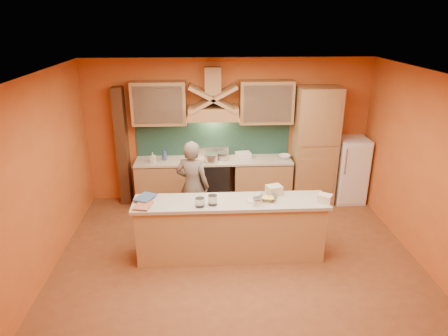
{
  "coord_description": "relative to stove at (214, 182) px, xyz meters",
  "views": [
    {
      "loc": [
        -0.47,
        -5.04,
        3.52
      ],
      "look_at": [
        -0.17,
        0.9,
        1.24
      ],
      "focal_mm": 32.0,
      "sensor_mm": 36.0,
      "label": 1
    }
  ],
  "objects": [
    {
      "name": "floor",
      "position": [
        0.3,
        -2.2,
        -0.45
      ],
      "size": [
        5.5,
        5.0,
        0.01
      ],
      "primitive_type": "cube",
      "color": "brown",
      "rests_on": "ground"
    },
    {
      "name": "ceiling",
      "position": [
        0.3,
        -2.2,
        2.35
      ],
      "size": [
        5.5,
        5.0,
        0.01
      ],
      "primitive_type": "cube",
      "color": "white",
      "rests_on": "wall_back"
    },
    {
      "name": "wall_back",
      "position": [
        0.3,
        0.3,
        0.95
      ],
      "size": [
        5.5,
        0.02,
        2.8
      ],
      "primitive_type": "cube",
      "color": "#C65F26",
      "rests_on": "floor"
    },
    {
      "name": "wall_front",
      "position": [
        0.3,
        -4.7,
        0.95
      ],
      "size": [
        5.5,
        0.02,
        2.8
      ],
      "primitive_type": "cube",
      "color": "#C65F26",
      "rests_on": "floor"
    },
    {
      "name": "wall_left",
      "position": [
        -2.45,
        -2.2,
        0.95
      ],
      "size": [
        0.02,
        5.0,
        2.8
      ],
      "primitive_type": "cube",
      "color": "#C65F26",
      "rests_on": "floor"
    },
    {
      "name": "wall_right",
      "position": [
        3.05,
        -2.2,
        0.95
      ],
      "size": [
        0.02,
        5.0,
        2.8
      ],
      "primitive_type": "cube",
      "color": "#C65F26",
      "rests_on": "floor"
    },
    {
      "name": "base_cabinet_left",
      "position": [
        -0.95,
        0.0,
        -0.02
      ],
      "size": [
        1.1,
        0.6,
        0.86
      ],
      "primitive_type": "cube",
      "color": "#A6794C",
      "rests_on": "floor"
    },
    {
      "name": "base_cabinet_right",
      "position": [
        0.95,
        0.0,
        -0.02
      ],
      "size": [
        1.1,
        0.6,
        0.86
      ],
      "primitive_type": "cube",
      "color": "#A6794C",
      "rests_on": "floor"
    },
    {
      "name": "counter_top",
      "position": [
        -0.0,
        0.0,
        0.45
      ],
      "size": [
        3.0,
        0.62,
        0.04
      ],
      "primitive_type": "cube",
      "color": "#B7AD9A",
      "rests_on": "base_cabinet_left"
    },
    {
      "name": "stove",
      "position": [
        0.0,
        0.0,
        0.0
      ],
      "size": [
        0.6,
        0.58,
        0.9
      ],
      "primitive_type": "cube",
      "color": "black",
      "rests_on": "floor"
    },
    {
      "name": "backsplash",
      "position": [
        -0.0,
        0.28,
        0.8
      ],
      "size": [
        3.0,
        0.03,
        0.7
      ],
      "primitive_type": "cube",
      "color": "#193831",
      "rests_on": "wall_back"
    },
    {
      "name": "range_hood",
      "position": [
        0.0,
        0.05,
        1.37
      ],
      "size": [
        0.92,
        0.5,
        0.24
      ],
      "primitive_type": "cube",
      "color": "#A6794C",
      "rests_on": "wall_back"
    },
    {
      "name": "hood_chimney",
      "position": [
        0.0,
        0.15,
        1.95
      ],
      "size": [
        0.3,
        0.3,
        0.5
      ],
      "primitive_type": "cube",
      "color": "#A6794C",
      "rests_on": "wall_back"
    },
    {
      "name": "upper_cabinet_left",
      "position": [
        -1.0,
        0.12,
        1.55
      ],
      "size": [
        1.0,
        0.35,
        0.8
      ],
      "primitive_type": "cube",
      "color": "#A6794C",
      "rests_on": "wall_back"
    },
    {
      "name": "upper_cabinet_right",
      "position": [
        1.0,
        0.12,
        1.55
      ],
      "size": [
        1.0,
        0.35,
        0.8
      ],
      "primitive_type": "cube",
      "color": "#A6794C",
      "rests_on": "wall_back"
    },
    {
      "name": "pantry_column",
      "position": [
        1.95,
        0.0,
        0.7
      ],
      "size": [
        0.8,
        0.6,
        2.3
      ],
      "primitive_type": "cube",
      "color": "#A6794C",
      "rests_on": "floor"
    },
    {
      "name": "fridge",
      "position": [
        2.7,
        0.0,
        0.2
      ],
      "size": [
        0.58,
        0.6,
        1.3
      ],
      "primitive_type": "cube",
      "color": "white",
      "rests_on": "floor"
    },
    {
      "name": "trim_column_left",
      "position": [
        -1.75,
        0.15,
        0.7
      ],
      "size": [
        0.2,
        0.3,
        2.3
      ],
      "primitive_type": "cube",
      "color": "#472816",
      "rests_on": "floor"
    },
    {
      "name": "island_body",
      "position": [
        0.2,
        -1.9,
        -0.01
      ],
      "size": [
        2.8,
        0.55,
        0.88
      ],
      "primitive_type": "cube",
      "color": "tan",
      "rests_on": "floor"
    },
    {
      "name": "island_top",
      "position": [
        0.2,
        -1.9,
        0.47
      ],
      "size": [
        2.9,
        0.62,
        0.05
      ],
      "primitive_type": "cube",
      "color": "#B7AD9A",
      "rests_on": "island_body"
    },
    {
      "name": "person",
      "position": [
        -0.39,
        -0.99,
        0.35
      ],
      "size": [
        0.67,
        0.54,
        1.6
      ],
      "primitive_type": "imported",
      "rotation": [
        0.0,
        0.0,
        2.83
      ],
      "color": "#70665B",
      "rests_on": "floor"
    },
    {
      "name": "pot_large",
      "position": [
        -0.05,
        -0.13,
        0.53
      ],
      "size": [
        0.33,
        0.33,
        0.16
      ],
      "primitive_type": "cylinder",
      "rotation": [
        0.0,
        0.0,
        0.3
      ],
      "color": "silver",
      "rests_on": "stove"
    },
    {
      "name": "pot_small",
      "position": [
        0.17,
        -0.01,
        0.51
      ],
      "size": [
        0.28,
        0.28,
        0.13
      ],
      "primitive_type": "cylinder",
      "rotation": [
        0.0,
        0.0,
        0.41
      ],
      "color": "#B8B9C0",
      "rests_on": "stove"
    },
    {
      "name": "soap_bottle_a",
      "position": [
        -1.15,
        -0.12,
        0.57
      ],
      "size": [
        0.11,
        0.11,
        0.2
      ],
      "primitive_type": "imported",
      "rotation": [
        0.0,
        0.0,
        -0.24
      ],
      "color": "beige",
      "rests_on": "counter_top"
    },
    {
      "name": "soap_bottle_b",
      "position": [
        -0.94,
        0.02,
        0.59
      ],
      "size": [
        0.09,
        0.09,
        0.23
      ],
      "primitive_type": "imported",
      "rotation": [
        0.0,
        0.0,
        0.0
      ],
      "color": "#2F4683",
      "rests_on": "counter_top"
    },
    {
      "name": "bowl_back",
      "position": [
        1.38,
        -0.01,
        0.51
      ],
      "size": [
        0.25,
        0.25,
        0.07
      ],
      "primitive_type": "imported",
      "rotation": [
        0.0,
        0.0,
        0.11
      ],
      "color": "silver",
      "rests_on": "counter_top"
    },
    {
      "name": "dish_rack",
      "position": [
        0.58,
        0.09,
        0.52
      ],
      "size": [
        0.32,
        0.27,
        0.1
      ],
      "primitive_type": "cube",
      "rotation": [
        0.0,
        0.0,
        0.17
      ],
      "color": "silver",
      "rests_on": "counter_top"
    },
    {
      "name": "book_lower",
      "position": [
        -1.18,
        -2.0,
        0.51
      ],
      "size": [
        0.28,
        0.34,
        0.03
      ],
      "primitive_type": "imported",
      "rotation": [
        0.0,
        0.0,
        -0.21
      ],
      "color": "#B35F3F",
      "rests_on": "island_top"
    },
    {
      "name": "book_upper",
      "position": [
        -1.18,
        -1.75,
        0.53
      ],
      "size": [
        0.34,
        0.39,
        0.02
      ],
      "primitive_type": "imported",
      "rotation": [
        0.0,
        0.0,
        -0.43
      ],
      "color": "#3A5581",
      "rests_on": "island_top"
    },
    {
      "name": "jar_large",
      "position": [
        -0.07,
        -2.02,
        0.57
      ],
      "size": [
        0.17,
        0.17,
        0.15
      ],
      "primitive_type": "cylinder",
      "rotation": [
        0.0,
        0.0,
        0.38
      ],
      "color": "silver",
      "rests_on": "island_top"
    },
    {
      "name": "jar_small",
      "position": [
        -0.26,
        -2.07,
        0.56
      ],
      "size": [
        0.14,
        0.14,
        0.13
      ],
      "primitive_type": "cylinder",
      "rotation": [
        0.0,
        0.0,
        -0.04
      ],
      "color": "silver",
      "rests_on": "island_top"
    },
    {
      "name": "kitchen_scale",
      "position": [
        0.57,
        -2.07,
        0.54
      ],
      "size": [
        0.12,
        0.12,
        0.1
      ],
      "primitive_type": "cube",
      "rotation": [
        0.0,
        0.0,
        0.06
      ],
      "color": "white",
      "rests_on": "island_top"
    },
    {
      "name": "mixing_bowl",
      "position": [
        0.76,
        -1.89,
        0.53
      ],
      "size": [
        0.31,
        0.31,
        0.06
      ],
      "primitive_type": "imported",
      "rotation": [
        0.0,
        0.0,
        -0.26
      ],
      "color": "silver",
      "rests_on": "island_top"
    },
    {
      "name": "cloth",
      "position": [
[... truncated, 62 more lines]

